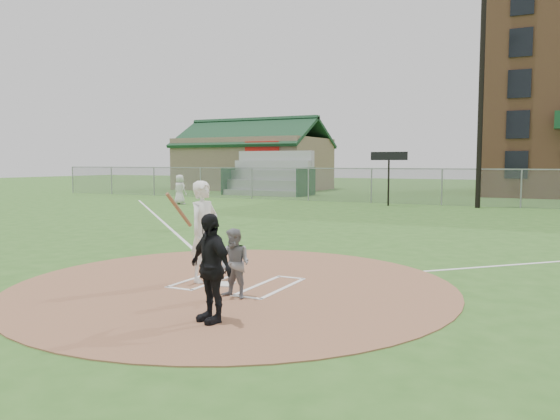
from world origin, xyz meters
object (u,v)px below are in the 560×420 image
at_px(catcher, 235,264).
at_px(ondeck_player, 180,190).
at_px(home_plate, 223,284).
at_px(umpire, 210,268).
at_px(batter_at_plate, 204,231).

distance_m(catcher, ondeck_player, 21.93).
bearing_deg(catcher, home_plate, 139.80).
height_order(umpire, batter_at_plate, batter_at_plate).
distance_m(home_plate, catcher, 1.22).
xyz_separation_m(umpire, batter_at_plate, (-1.63, 2.23, 0.19)).
bearing_deg(umpire, home_plate, 140.89).
bearing_deg(batter_at_plate, umpire, -53.77).
height_order(catcher, ondeck_player, ondeck_player).
bearing_deg(umpire, catcher, 129.20).
xyz_separation_m(catcher, batter_at_plate, (-1.24, 0.89, 0.39)).
distance_m(umpire, batter_at_plate, 2.77).
height_order(home_plate, batter_at_plate, batter_at_plate).
height_order(home_plate, ondeck_player, ondeck_player).
xyz_separation_m(home_plate, catcher, (0.73, -0.77, 0.59)).
bearing_deg(ondeck_player, umpire, 134.83).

